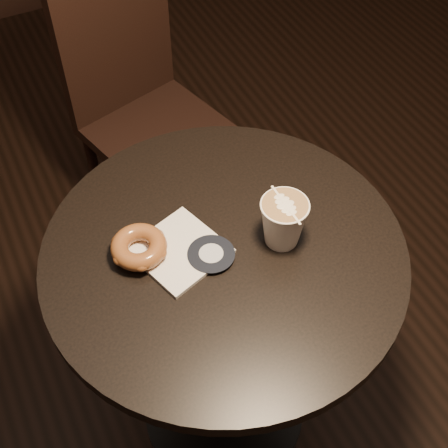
% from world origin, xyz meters
% --- Properties ---
extents(cafe_table, '(0.70, 0.70, 0.75)m').
position_xyz_m(cafe_table, '(0.00, 0.00, 0.55)').
color(cafe_table, black).
rests_on(cafe_table, ground).
extents(chair, '(0.45, 0.45, 0.93)m').
position_xyz_m(chair, '(0.11, 0.80, 0.52)').
color(chair, black).
rests_on(chair, ground).
extents(pastry_bag, '(0.19, 0.19, 0.01)m').
position_xyz_m(pastry_bag, '(-0.08, 0.03, 0.75)').
color(pastry_bag, silver).
rests_on(pastry_bag, cafe_table).
extents(doughnut, '(0.11, 0.11, 0.03)m').
position_xyz_m(doughnut, '(-0.15, 0.06, 0.78)').
color(doughnut, brown).
rests_on(doughnut, pastry_bag).
extents(latte_cup, '(0.09, 0.09, 0.10)m').
position_xyz_m(latte_cup, '(0.11, -0.03, 0.80)').
color(latte_cup, white).
rests_on(latte_cup, cafe_table).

